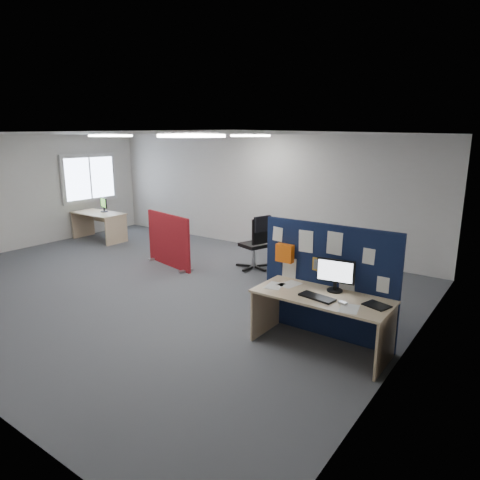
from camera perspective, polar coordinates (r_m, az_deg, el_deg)
The scene contains 18 objects.
floor at distance 8.08m, azimuth -11.80°, elevation -5.86°, with size 9.00×9.00×0.00m, color #53555A.
ceiling at distance 7.63m, azimuth -12.81°, elevation 13.63°, with size 9.00×7.00×0.02m, color white.
wall_back at distance 10.38m, azimuth 2.20°, elevation 6.43°, with size 9.00×0.02×2.70m, color silver.
wall_left at distance 11.46m, azimuth -27.70°, elevation 5.56°, with size 0.02×7.00×2.70m, color silver.
wall_right at distance 5.39m, azimuth 21.92°, elevation -1.47°, with size 0.02×7.00×2.70m, color silver.
window at distance 12.40m, azimuth -19.40°, elevation 7.80°, with size 0.06×1.70×1.30m.
ceiling_lights at distance 7.86m, azimuth -7.41°, elevation 13.62°, with size 4.10×4.10×0.04m.
navy_divider at distance 5.86m, azimuth 11.46°, elevation -5.34°, with size 1.89×0.30×1.56m.
main_desk at distance 5.59m, azimuth 10.97°, elevation -8.77°, with size 1.72×0.76×0.73m.
monitor_main at distance 5.58m, azimuth 12.63°, elevation -4.41°, with size 0.48×0.20×0.42m.
keyboard at distance 5.38m, azimuth 10.23°, elevation -7.51°, with size 0.45×0.18×0.03m, color black.
mouse at distance 5.26m, azimuth 13.53°, elevation -8.17°, with size 0.10×0.06×0.03m, color #A9AAAF.
paper_tray at distance 5.31m, azimuth 17.76°, elevation -8.31°, with size 0.28×0.22×0.01m, color black.
red_divider at distance 9.03m, azimuth -9.51°, elevation -0.09°, with size 1.45×0.37×1.11m.
second_desk at distance 11.74m, azimuth -18.18°, elevation 2.62°, with size 1.45×0.72×0.73m.
monitor_second at distance 11.72m, azimuth -17.72°, elevation 4.59°, with size 0.40×0.19×0.37m.
office_chair at distance 8.63m, azimuth 2.34°, elevation 0.07°, with size 0.74×0.71×1.11m.
desk_papers at distance 5.55m, azimuth 8.33°, elevation -6.88°, with size 1.37×0.67×0.00m.
Camera 1 is at (5.68, -5.09, 2.68)m, focal length 32.00 mm.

